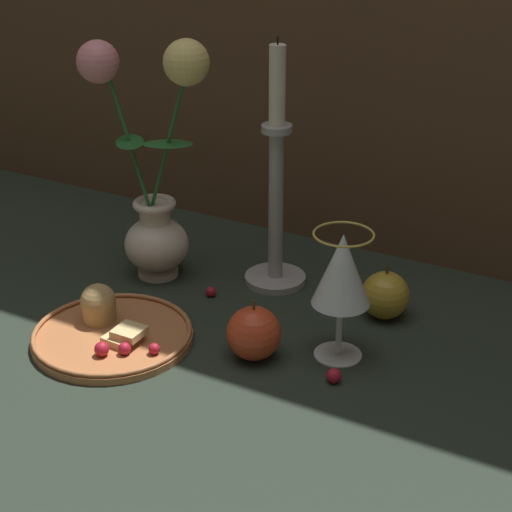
{
  "coord_description": "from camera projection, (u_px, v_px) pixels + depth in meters",
  "views": [
    {
      "loc": [
        0.55,
        -0.84,
        0.58
      ],
      "look_at": [
        0.07,
        0.03,
        0.1
      ],
      "focal_mm": 60.0,
      "sensor_mm": 36.0,
      "label": 1
    }
  ],
  "objects": [
    {
      "name": "ground_plane",
      "position": [
        202.0,
        321.0,
        1.16
      ],
      "size": [
        2.4,
        2.4,
        0.0
      ],
      "primitive_type": "plane",
      "color": "#232D23",
      "rests_on": "ground"
    },
    {
      "name": "vase",
      "position": [
        152.0,
        184.0,
        1.22
      ],
      "size": [
        0.2,
        0.09,
        0.36
      ],
      "color": "silver",
      "rests_on": "ground_plane"
    },
    {
      "name": "plate_with_pastries",
      "position": [
        110.0,
        330.0,
        1.11
      ],
      "size": [
        0.21,
        0.21,
        0.06
      ],
      "color": "#B77042",
      "rests_on": "ground_plane"
    },
    {
      "name": "wine_glass",
      "position": [
        342.0,
        274.0,
        1.03
      ],
      "size": [
        0.07,
        0.07,
        0.17
      ],
      "color": "silver",
      "rests_on": "ground_plane"
    },
    {
      "name": "candlestick",
      "position": [
        276.0,
        200.0,
        1.2
      ],
      "size": [
        0.09,
        0.09,
        0.36
      ],
      "color": "#A3A3A8",
      "rests_on": "ground_plane"
    },
    {
      "name": "apple_beside_vase",
      "position": [
        385.0,
        295.0,
        1.15
      ],
      "size": [
        0.07,
        0.07,
        0.08
      ],
      "color": "#B2932D",
      "rests_on": "ground_plane"
    },
    {
      "name": "apple_near_glass",
      "position": [
        254.0,
        333.0,
        1.06
      ],
      "size": [
        0.07,
        0.07,
        0.08
      ],
      "color": "#D14223",
      "rests_on": "ground_plane"
    },
    {
      "name": "berry_near_plate",
      "position": [
        211.0,
        292.0,
        1.22
      ],
      "size": [
        0.01,
        0.01,
        0.01
      ],
      "primitive_type": "sphere",
      "color": "#AD192D",
      "rests_on": "ground_plane"
    },
    {
      "name": "berry_front_center",
      "position": [
        334.0,
        376.0,
        1.02
      ],
      "size": [
        0.02,
        0.02,
        0.02
      ],
      "primitive_type": "sphere",
      "color": "#AD192D",
      "rests_on": "ground_plane"
    }
  ]
}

